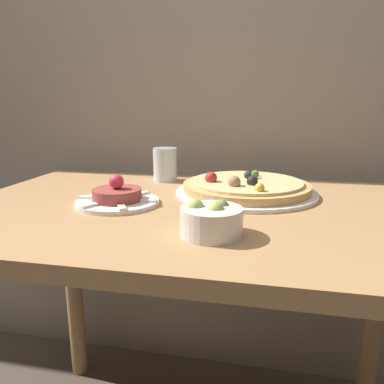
% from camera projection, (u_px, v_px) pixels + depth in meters
% --- Properties ---
extents(back_wall, '(8.00, 0.05, 2.60)m').
position_uv_depth(back_wall, '(223.00, 21.00, 1.25)').
color(back_wall, gray).
rests_on(back_wall, ground_plane).
extents(dining_table, '(1.17, 0.74, 0.79)m').
position_uv_depth(dining_table, '(194.00, 253.00, 0.93)').
color(dining_table, '#AD7F51').
rests_on(dining_table, ground_plane).
extents(pizza_plate, '(0.38, 0.38, 0.06)m').
position_uv_depth(pizza_plate, '(246.00, 188.00, 1.01)').
color(pizza_plate, white).
rests_on(pizza_plate, dining_table).
extents(tartare_plate, '(0.20, 0.20, 0.07)m').
position_uv_depth(tartare_plate, '(117.00, 197.00, 0.91)').
color(tartare_plate, white).
rests_on(tartare_plate, dining_table).
extents(small_bowl, '(0.12, 0.12, 0.07)m').
position_uv_depth(small_bowl, '(211.00, 220.00, 0.70)').
color(small_bowl, silver).
rests_on(small_bowl, dining_table).
extents(drinking_glass, '(0.07, 0.07, 0.10)m').
position_uv_depth(drinking_glass, '(165.00, 164.00, 1.18)').
color(drinking_glass, silver).
rests_on(drinking_glass, dining_table).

